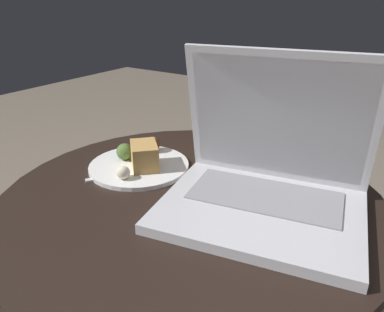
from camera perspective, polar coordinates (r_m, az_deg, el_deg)
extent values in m
cylinder|color=#515156|center=(0.87, -0.18, -21.12)|extent=(0.06, 0.06, 0.49)
cylinder|color=black|center=(0.71, -0.20, -6.55)|extent=(0.72, 0.72, 0.02)
cube|color=silver|center=(0.65, 10.24, -8.29)|extent=(0.38, 0.32, 0.02)
cube|color=gray|center=(0.68, 11.04, -5.93)|extent=(0.28, 0.17, 0.00)
cube|color=silver|center=(0.69, 12.96, 5.49)|extent=(0.34, 0.13, 0.25)
cube|color=silver|center=(0.69, 12.91, 5.37)|extent=(0.31, 0.11, 0.23)
cylinder|color=gold|center=(0.89, 2.64, 7.39)|extent=(0.06, 0.06, 0.20)
cylinder|color=white|center=(0.87, 2.78, 14.48)|extent=(0.06, 0.06, 0.02)
cylinder|color=white|center=(0.82, -8.05, -1.50)|extent=(0.22, 0.22, 0.01)
cube|color=tan|center=(0.79, -7.26, 0.05)|extent=(0.09, 0.09, 0.05)
sphere|color=beige|center=(0.76, -10.45, -2.49)|extent=(0.03, 0.03, 0.03)
sphere|color=#4C6B33|center=(0.84, -10.22, 0.67)|extent=(0.04, 0.04, 0.04)
sphere|color=brown|center=(0.87, -6.07, 1.82)|extent=(0.04, 0.04, 0.04)
cube|color=silver|center=(0.79, -11.81, -2.97)|extent=(0.07, 0.10, 0.00)
cube|color=silver|center=(0.81, -6.14, -1.94)|extent=(0.05, 0.05, 0.00)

